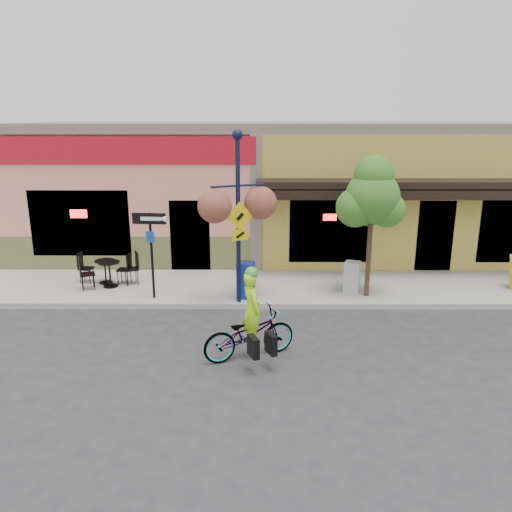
{
  "coord_description": "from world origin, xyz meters",
  "views": [
    {
      "loc": [
        -0.94,
        -11.25,
        4.68
      ],
      "look_at": [
        -0.99,
        0.5,
        1.4
      ],
      "focal_mm": 35.0,
      "sensor_mm": 36.0,
      "label": 1
    }
  ],
  "objects_px": {
    "building": "(283,184)",
    "lamp_post": "(238,219)",
    "bicycle": "(249,334)",
    "cyclist_rider": "(252,321)",
    "street_tree": "(371,227)",
    "newspaper_box_grey": "(352,277)",
    "one_way_sign": "(152,256)",
    "newspaper_box_blue": "(246,280)"
  },
  "relations": [
    {
      "from": "lamp_post",
      "to": "one_way_sign",
      "type": "xyz_separation_m",
      "value": [
        -2.22,
        0.29,
        -1.01
      ]
    },
    {
      "from": "cyclist_rider",
      "to": "lamp_post",
      "type": "distance_m",
      "value": 3.15
    },
    {
      "from": "bicycle",
      "to": "street_tree",
      "type": "height_order",
      "value": "street_tree"
    },
    {
      "from": "cyclist_rider",
      "to": "newspaper_box_grey",
      "type": "height_order",
      "value": "cyclist_rider"
    },
    {
      "from": "cyclist_rider",
      "to": "building",
      "type": "bearing_deg",
      "value": -29.4
    },
    {
      "from": "newspaper_box_blue",
      "to": "newspaper_box_grey",
      "type": "relative_size",
      "value": 1.14
    },
    {
      "from": "building",
      "to": "newspaper_box_grey",
      "type": "relative_size",
      "value": 21.67
    },
    {
      "from": "newspaper_box_blue",
      "to": "street_tree",
      "type": "height_order",
      "value": "street_tree"
    },
    {
      "from": "one_way_sign",
      "to": "newspaper_box_blue",
      "type": "relative_size",
      "value": 2.35
    },
    {
      "from": "building",
      "to": "street_tree",
      "type": "xyz_separation_m",
      "value": [
        1.91,
        -6.37,
        -0.25
      ]
    },
    {
      "from": "newspaper_box_grey",
      "to": "street_tree",
      "type": "bearing_deg",
      "value": -18.62
    },
    {
      "from": "lamp_post",
      "to": "newspaper_box_grey",
      "type": "bearing_deg",
      "value": -8.61
    },
    {
      "from": "street_tree",
      "to": "newspaper_box_blue",
      "type": "bearing_deg",
      "value": -176.86
    },
    {
      "from": "one_way_sign",
      "to": "newspaper_box_grey",
      "type": "distance_m",
      "value": 5.28
    },
    {
      "from": "newspaper_box_blue",
      "to": "street_tree",
      "type": "bearing_deg",
      "value": 13.62
    },
    {
      "from": "newspaper_box_grey",
      "to": "street_tree",
      "type": "relative_size",
      "value": 0.23
    },
    {
      "from": "one_way_sign",
      "to": "building",
      "type": "bearing_deg",
      "value": 66.37
    },
    {
      "from": "newspaper_box_grey",
      "to": "street_tree",
      "type": "height_order",
      "value": "street_tree"
    },
    {
      "from": "bicycle",
      "to": "street_tree",
      "type": "bearing_deg",
      "value": -66.33
    },
    {
      "from": "bicycle",
      "to": "one_way_sign",
      "type": "bearing_deg",
      "value": 16.84
    },
    {
      "from": "bicycle",
      "to": "newspaper_box_blue",
      "type": "xyz_separation_m",
      "value": [
        -0.14,
        3.04,
        0.12
      ]
    },
    {
      "from": "bicycle",
      "to": "lamp_post",
      "type": "bearing_deg",
      "value": -16.59
    },
    {
      "from": "one_way_sign",
      "to": "bicycle",
      "type": "bearing_deg",
      "value": -44.7
    },
    {
      "from": "cyclist_rider",
      "to": "newspaper_box_blue",
      "type": "distance_m",
      "value": 3.05
    },
    {
      "from": "lamp_post",
      "to": "newspaper_box_blue",
      "type": "bearing_deg",
      "value": 37.99
    },
    {
      "from": "cyclist_rider",
      "to": "one_way_sign",
      "type": "xyz_separation_m",
      "value": [
        -2.58,
        3.02,
        0.5
      ]
    },
    {
      "from": "one_way_sign",
      "to": "newspaper_box_blue",
      "type": "xyz_separation_m",
      "value": [
        2.39,
        0.02,
        -0.64
      ]
    },
    {
      "from": "building",
      "to": "lamp_post",
      "type": "height_order",
      "value": "building"
    },
    {
      "from": "cyclist_rider",
      "to": "street_tree",
      "type": "relative_size",
      "value": 0.42
    },
    {
      "from": "lamp_post",
      "to": "cyclist_rider",
      "type": "bearing_deg",
      "value": -105.38
    },
    {
      "from": "cyclist_rider",
      "to": "newspaper_box_grey",
      "type": "bearing_deg",
      "value": -60.03
    },
    {
      "from": "newspaper_box_grey",
      "to": "one_way_sign",
      "type": "bearing_deg",
      "value": -154.65
    },
    {
      "from": "cyclist_rider",
      "to": "street_tree",
      "type": "distance_m",
      "value": 4.55
    },
    {
      "from": "building",
      "to": "lamp_post",
      "type": "xyz_separation_m",
      "value": [
        -1.43,
        -6.85,
        0.03
      ]
    },
    {
      "from": "one_way_sign",
      "to": "street_tree",
      "type": "relative_size",
      "value": 0.61
    },
    {
      "from": "newspaper_box_blue",
      "to": "lamp_post",
      "type": "bearing_deg",
      "value": -108.64
    },
    {
      "from": "lamp_post",
      "to": "newspaper_box_blue",
      "type": "distance_m",
      "value": 1.69
    },
    {
      "from": "building",
      "to": "bicycle",
      "type": "height_order",
      "value": "building"
    },
    {
      "from": "cyclist_rider",
      "to": "street_tree",
      "type": "bearing_deg",
      "value": -65.85
    },
    {
      "from": "building",
      "to": "newspaper_box_blue",
      "type": "relative_size",
      "value": 19.07
    },
    {
      "from": "bicycle",
      "to": "cyclist_rider",
      "type": "bearing_deg",
      "value": -113.07
    },
    {
      "from": "newspaper_box_blue",
      "to": "newspaper_box_grey",
      "type": "distance_m",
      "value": 2.86
    }
  ]
}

